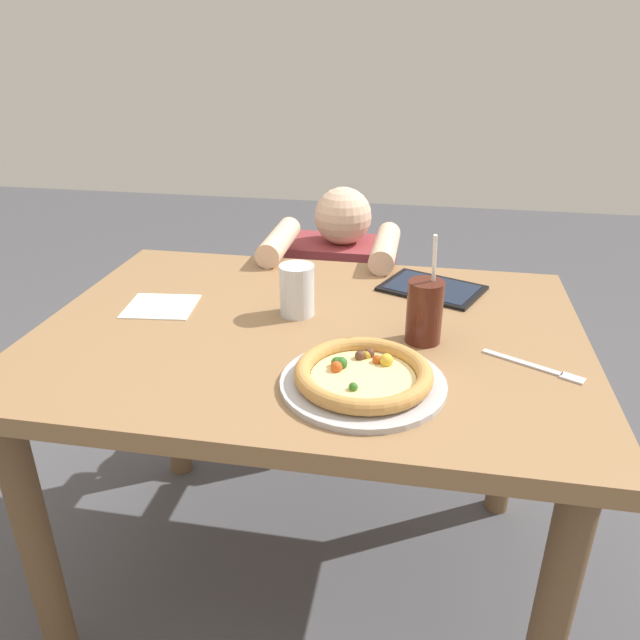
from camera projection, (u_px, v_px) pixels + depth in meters
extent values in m
plane|color=#4C4C51|center=(311.00, 573.00, 1.67)|extent=(8.00, 8.00, 0.00)
cube|color=#936D47|center=(309.00, 336.00, 1.36)|extent=(1.20, 0.87, 0.04)
cylinder|color=brown|center=(37.00, 549.00, 1.29)|extent=(0.07, 0.07, 0.71)
cylinder|color=brown|center=(549.00, 627.00, 1.12)|extent=(0.07, 0.07, 0.71)
cylinder|color=brown|center=(171.00, 378.00, 1.92)|extent=(0.07, 0.07, 0.71)
cylinder|color=brown|center=(511.00, 411.00, 1.75)|extent=(0.07, 0.07, 0.71)
cylinder|color=#B7B7BC|center=(363.00, 383.00, 1.12)|extent=(0.31, 0.31, 0.01)
cylinder|color=#EFD68C|center=(363.00, 378.00, 1.12)|extent=(0.19, 0.19, 0.01)
torus|color=#C68C47|center=(363.00, 373.00, 1.12)|extent=(0.26, 0.26, 0.03)
sphere|color=#2D6623|center=(353.00, 387.00, 1.07)|extent=(0.02, 0.02, 0.02)
sphere|color=gold|center=(368.00, 355.00, 1.18)|extent=(0.02, 0.02, 0.02)
sphere|color=#BF4C19|center=(377.00, 360.00, 1.16)|extent=(0.02, 0.02, 0.02)
sphere|color=brown|center=(370.00, 353.00, 1.18)|extent=(0.02, 0.02, 0.02)
sphere|color=#BF4C19|center=(336.00, 367.00, 1.13)|extent=(0.02, 0.02, 0.02)
sphere|color=#2D6623|center=(337.00, 363.00, 1.15)|extent=(0.02, 0.02, 0.02)
sphere|color=#2D6623|center=(341.00, 363.00, 1.15)|extent=(0.02, 0.02, 0.02)
sphere|color=brown|center=(360.00, 356.00, 1.17)|extent=(0.02, 0.02, 0.02)
sphere|color=gold|center=(386.00, 360.00, 1.15)|extent=(0.03, 0.03, 0.03)
cylinder|color=#4C1E14|center=(424.00, 312.00, 1.26)|extent=(0.08, 0.08, 0.13)
cylinder|color=white|center=(434.00, 262.00, 1.22)|extent=(0.01, 0.03, 0.12)
cylinder|color=silver|center=(297.00, 290.00, 1.39)|extent=(0.08, 0.08, 0.12)
cube|color=white|center=(301.00, 275.00, 1.38)|extent=(0.04, 0.04, 0.03)
cube|color=white|center=(298.00, 276.00, 1.38)|extent=(0.03, 0.03, 0.03)
cube|color=white|center=(161.00, 306.00, 1.45)|extent=(0.18, 0.16, 0.00)
cube|color=silver|center=(521.00, 362.00, 1.20)|extent=(0.15, 0.09, 0.00)
cube|color=silver|center=(573.00, 378.00, 1.15)|extent=(0.05, 0.04, 0.00)
cube|color=black|center=(432.00, 288.00, 1.55)|extent=(0.29, 0.25, 0.01)
cube|color=#192338|center=(432.00, 287.00, 1.54)|extent=(0.25, 0.22, 0.00)
cylinder|color=#333847|center=(340.00, 372.00, 2.21)|extent=(0.28, 0.28, 0.45)
cube|color=maroon|center=(342.00, 280.00, 2.06)|extent=(0.35, 0.22, 0.27)
sphere|color=beige|center=(343.00, 216.00, 1.96)|extent=(0.19, 0.19, 0.19)
cylinder|color=beige|center=(279.00, 241.00, 1.79)|extent=(0.07, 0.28, 0.07)
cylinder|color=beige|center=(385.00, 247.00, 1.74)|extent=(0.07, 0.28, 0.07)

